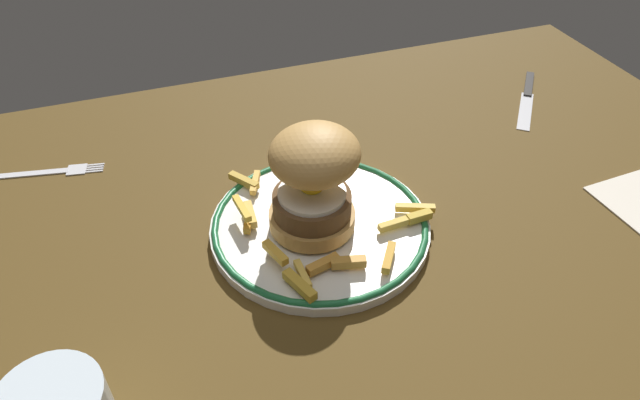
# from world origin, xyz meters

# --- Properties ---
(ground_plane) EXTENTS (1.33, 0.85, 0.04)m
(ground_plane) POSITION_xyz_m (0.00, 0.00, -0.02)
(ground_plane) COLOR #503917
(dinner_plate) EXTENTS (0.25, 0.25, 0.02)m
(dinner_plate) POSITION_xyz_m (0.05, 0.03, 0.01)
(dinner_plate) COLOR white
(dinner_plate) RESTS_ON ground_plane
(burger) EXTENTS (0.13, 0.12, 0.12)m
(burger) POSITION_xyz_m (0.05, 0.03, 0.08)
(burger) COLOR #C28E46
(burger) RESTS_ON dinner_plate
(fries_pile) EXTENTS (0.22, 0.23, 0.02)m
(fries_pile) POSITION_xyz_m (0.04, 0.01, 0.02)
(fries_pile) COLOR gold
(fries_pile) RESTS_ON dinner_plate
(fork) EXTENTS (0.14, 0.04, 0.00)m
(fork) POSITION_xyz_m (-0.24, 0.25, 0.00)
(fork) COLOR silver
(fork) RESTS_ON ground_plane
(knife) EXTENTS (0.12, 0.15, 0.01)m
(knife) POSITION_xyz_m (0.46, 0.21, 0.00)
(knife) COLOR black
(knife) RESTS_ON ground_plane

